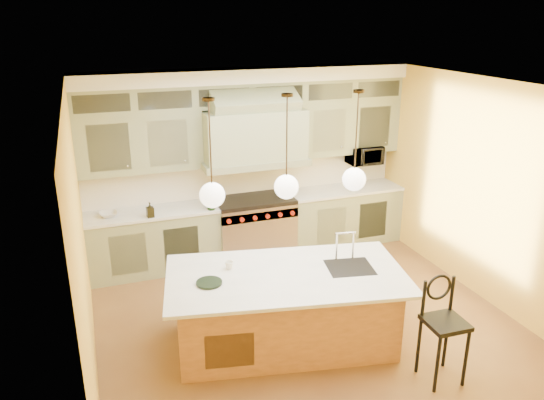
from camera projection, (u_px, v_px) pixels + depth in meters
name	position (u px, v px, depth m)	size (l,w,h in m)	color
floor	(308.00, 325.00, 6.56)	(5.00, 5.00, 0.00)	brown
ceiling	(314.00, 88.00, 5.60)	(5.00, 5.00, 0.00)	white
wall_back	(246.00, 162.00, 8.30)	(5.00, 5.00, 0.00)	gold
wall_front	(449.00, 332.00, 3.86)	(5.00, 5.00, 0.00)	gold
wall_left	(81.00, 246.00, 5.28)	(5.00, 5.00, 0.00)	gold
wall_right	(487.00, 192.00, 6.88)	(5.00, 5.00, 0.00)	gold
back_cabinetry	(252.00, 167.00, 8.07)	(5.00, 0.77, 2.90)	gray
range	(254.00, 227.00, 8.30)	(1.20, 0.74, 0.96)	silver
kitchen_island	(286.00, 307.00, 6.06)	(2.86, 1.87, 1.35)	brown
counter_stool	(443.00, 324.00, 5.42)	(0.41, 0.41, 1.14)	black
microwave	(364.00, 155.00, 8.70)	(0.54, 0.37, 0.30)	black
oil_bottle_a	(211.00, 199.00, 7.67)	(0.13, 0.13, 0.33)	black
oil_bottle_b	(150.00, 210.00, 7.41)	(0.10, 0.10, 0.22)	black
fruit_bowl	(108.00, 214.00, 7.46)	(0.26, 0.26, 0.06)	beige
cup	(229.00, 265.00, 5.97)	(0.10, 0.10, 0.09)	silver
pendant_left	(212.00, 192.00, 5.31)	(0.26, 0.26, 1.11)	#2D2319
pendant_center	(286.00, 184.00, 5.57)	(0.26, 0.26, 1.11)	#2D2319
pendant_right	(354.00, 177.00, 5.82)	(0.26, 0.26, 1.11)	#2D2319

